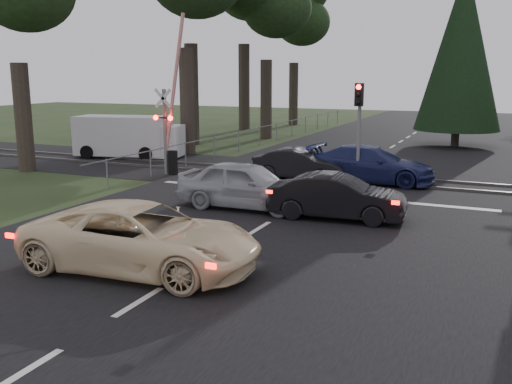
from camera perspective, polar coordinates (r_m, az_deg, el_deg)
The scene contains 17 objects.
ground at distance 14.17m, azimuth -4.59°, elevation -6.64°, with size 120.00×120.00×0.00m, color #253216.
road at distance 23.17m, azimuth 7.19°, elevation 0.57°, with size 14.00×100.00×0.01m, color black.
rail_corridor at distance 25.06m, azimuth 8.50°, elevation 1.38°, with size 120.00×8.00×0.01m, color black.
stop_line at distance 21.48m, azimuth 5.81°, elevation -0.26°, with size 13.00×0.35×0.00m, color silver.
rail_near at distance 24.30m, azimuth 8.00°, elevation 1.18°, with size 120.00×0.12×0.10m, color #59544C.
rail_far at distance 25.82m, azimuth 8.97°, elevation 1.77°, with size 120.00×0.12×0.10m, color #59544C.
crossing_signal at distance 25.69m, azimuth -8.66°, elevation 6.25°, with size 1.62×0.38×6.96m.
traffic_signal_center at distance 23.20m, azimuth 10.24°, elevation 7.48°, with size 0.32×0.48×4.10m.
euc_tree_e at distance 51.14m, azimuth 3.87°, elevation 17.39°, with size 6.00×6.00×13.20m.
conifer_tree at distance 37.96m, azimuth 19.86°, elevation 13.39°, with size 5.20×5.20×11.00m.
fence_left at distance 37.41m, azimuth 1.21°, elevation 4.90°, with size 0.10×36.00×1.20m, color slate, non-canonical shape.
cream_coupe at distance 13.36m, azimuth -11.35°, elevation -4.52°, with size 2.55×5.54×1.54m, color #F8E1B2.
dark_hatchback at distance 17.90m, azimuth 8.13°, elevation -0.51°, with size 1.47×4.22×1.39m, color black.
silver_car at distance 19.13m, azimuth -1.02°, elevation 0.70°, with size 1.88×4.66×1.59m, color #9EA1A6.
blue_sedan at distance 24.24m, azimuth 11.44°, elevation 2.73°, with size 2.12×5.22×1.51m, color navy.
dark_car_far at distance 24.43m, azimuth 4.44°, elevation 2.76°, with size 1.40×4.00×1.32m, color black.
white_van at distance 31.64m, azimuth -12.40°, elevation 5.43°, with size 5.99×3.22×2.22m.
Camera 1 is at (6.43, -11.81, 4.46)m, focal length 40.00 mm.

